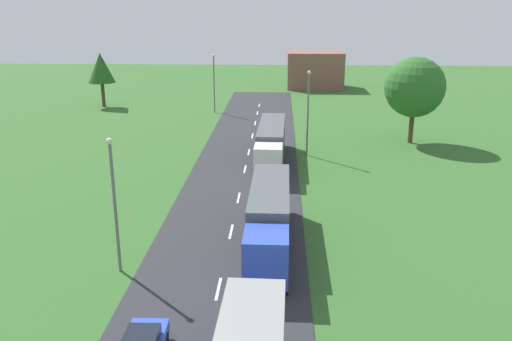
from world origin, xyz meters
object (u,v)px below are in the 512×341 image
truck_second (269,216)px  lamppost_fourth (214,80)px  distant_building (315,70)px  tree_birch (101,68)px  tree_pine (415,87)px  lamppost_third (308,109)px  lamppost_second (114,199)px  truck_third (271,142)px

truck_second → lamppost_fourth: (-8.88, 44.14, 2.50)m
truck_second → distant_building: 69.45m
lamppost_fourth → tree_birch: 18.03m
lamppost_fourth → tree_pine: tree_pine is taller
lamppost_third → tree_birch: 39.77m
tree_birch → tree_pine: (41.81, -20.38, 0.43)m
truck_second → lamppost_second: lamppost_second is taller
lamppost_third → distant_building: size_ratio=0.85×
truck_second → lamppost_second: 9.70m
tree_pine → lamppost_third: bearing=-153.9°
tree_pine → lamppost_fourth: bearing=145.8°
truck_third → lamppost_fourth: (-8.65, 25.14, 2.52)m
lamppost_second → tree_birch: bearing=109.0°
truck_third → lamppost_second: bearing=-110.3°
truck_second → truck_third: (-0.24, 19.00, -0.02)m
truck_second → distant_building: bearing=84.2°
truck_third → tree_pine: tree_pine is taller
truck_second → lamppost_third: size_ratio=1.46×
lamppost_second → tree_pine: size_ratio=0.84×
truck_third → tree_birch: size_ratio=1.72×
lamppost_third → tree_birch: lamppost_third is taller
truck_second → tree_pine: (15.36, 27.64, 4.14)m
tree_pine → distant_building: tree_pine is taller
truck_third → lamppost_second: lamppost_second is taller
lamppost_second → tree_pine: (24.02, 31.34, 1.79)m
lamppost_fourth → tree_pine: 29.38m
truck_second → tree_birch: tree_birch is taller
truck_second → tree_birch: size_ratio=1.57×
lamppost_third → distant_building: 47.47m
lamppost_fourth → tree_birch: (-17.57, 3.88, 1.22)m
truck_third → lamppost_second: 24.32m
distant_building → lamppost_third: bearing=-94.4°
tree_birch → distant_building: (33.47, 21.06, -2.54)m
lamppost_second → distant_building: bearing=77.8°
lamppost_second → tree_birch: size_ratio=0.99×
truck_third → lamppost_third: size_ratio=1.60×
lamppost_third → tree_birch: (-29.87, 26.25, 1.00)m
lamppost_fourth → truck_third: bearing=-71.0°
tree_birch → tree_pine: tree_pine is taller
truck_third → truck_second: bearing=-89.3°
lamppost_second → lamppost_third: size_ratio=0.92×
truck_second → tree_birch: bearing=118.8°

